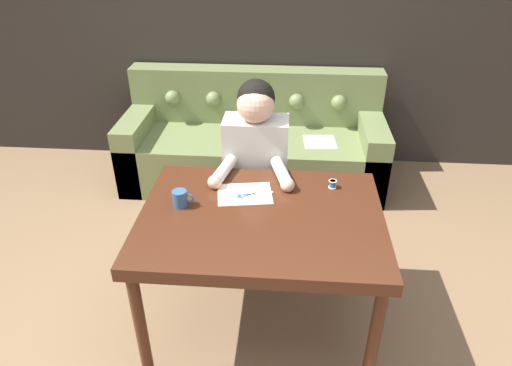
{
  "coord_description": "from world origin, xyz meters",
  "views": [
    {
      "loc": [
        0.25,
        -1.83,
        2.1
      ],
      "look_at": [
        0.09,
        0.2,
        0.87
      ],
      "focal_mm": 32.0,
      "sensor_mm": 36.0,
      "label": 1
    }
  ],
  "objects": [
    {
      "name": "pattern_paper_main",
      "position": [
        0.02,
        0.24,
        0.77
      ],
      "size": [
        0.32,
        0.26,
        0.0
      ],
      "color": "beige",
      "rests_on": "dining_table"
    },
    {
      "name": "couch",
      "position": [
        -0.05,
        1.76,
        0.32
      ],
      "size": [
        2.2,
        0.85,
        0.91
      ],
      "color": "olive",
      "rests_on": "ground_plane"
    },
    {
      "name": "ground_plane",
      "position": [
        0.0,
        0.0,
        0.0
      ],
      "size": [
        16.0,
        16.0,
        0.0
      ],
      "primitive_type": "plane",
      "color": "#846647"
    },
    {
      "name": "dining_table",
      "position": [
        0.13,
        0.06,
        0.69
      ],
      "size": [
        1.24,
        0.93,
        0.77
      ],
      "color": "#472314",
      "rests_on": "ground_plane"
    },
    {
      "name": "thread_spool",
      "position": [
        0.5,
        0.35,
        0.79
      ],
      "size": [
        0.04,
        0.04,
        0.05
      ],
      "color": "#3366B2",
      "rests_on": "dining_table"
    },
    {
      "name": "mug",
      "position": [
        -0.3,
        0.11,
        0.81
      ],
      "size": [
        0.11,
        0.08,
        0.09
      ],
      "color": "#335B84",
      "rests_on": "dining_table"
    },
    {
      "name": "wall_back",
      "position": [
        0.0,
        2.17,
        1.3
      ],
      "size": [
        8.0,
        0.06,
        2.6
      ],
      "color": "#2D2823",
      "rests_on": "ground_plane"
    },
    {
      "name": "scissors",
      "position": [
        0.03,
        0.23,
        0.77
      ],
      "size": [
        0.22,
        0.14,
        0.01
      ],
      "color": "silver",
      "rests_on": "dining_table"
    },
    {
      "name": "person",
      "position": [
        0.05,
        0.67,
        0.65
      ],
      "size": [
        0.48,
        0.56,
        1.26
      ],
      "color": "#33281E",
      "rests_on": "ground_plane"
    }
  ]
}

